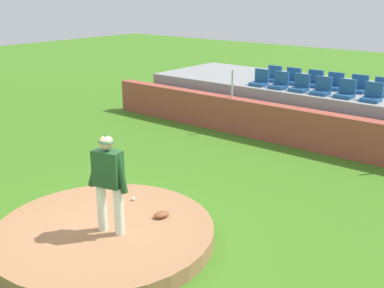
% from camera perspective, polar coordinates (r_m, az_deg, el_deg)
% --- Properties ---
extents(ground_plane, '(60.00, 60.00, 0.00)m').
position_cam_1_polar(ground_plane, '(8.55, -10.56, -11.53)').
color(ground_plane, '#3D731C').
extents(pitchers_mound, '(3.84, 3.84, 0.28)m').
position_cam_1_polar(pitchers_mound, '(8.48, -10.61, -10.72)').
color(pitchers_mound, '#9E6D48').
rests_on(pitchers_mound, ground_plane).
extents(pitcher, '(0.78, 0.36, 1.74)m').
position_cam_1_polar(pitcher, '(7.82, -10.15, -3.93)').
color(pitcher, silver).
rests_on(pitcher, pitchers_mound).
extents(baseball, '(0.07, 0.07, 0.07)m').
position_cam_1_polar(baseball, '(9.30, -7.15, -6.62)').
color(baseball, white).
rests_on(baseball, pitchers_mound).
extents(fielding_glove, '(0.28, 0.34, 0.11)m').
position_cam_1_polar(fielding_glove, '(8.59, -3.74, -8.57)').
color(fielding_glove, brown).
rests_on(fielding_glove, pitchers_mound).
extents(brick_barrier, '(13.59, 0.40, 1.08)m').
position_cam_1_polar(brick_barrier, '(13.53, 12.18, 2.09)').
color(brick_barrier, '#9E4738').
rests_on(brick_barrier, ground_plane).
extents(fence_post_left, '(0.06, 0.06, 0.84)m').
position_cam_1_polar(fence_post_left, '(14.34, 4.92, 7.30)').
color(fence_post_left, silver).
rests_on(fence_post_left, brick_barrier).
extents(bleacher_platform, '(11.69, 3.58, 1.36)m').
position_cam_1_polar(bleacher_platform, '(15.49, 16.07, 4.34)').
color(bleacher_platform, gray).
rests_on(bleacher_platform, ground_plane).
extents(stadium_chair_0, '(0.48, 0.44, 0.50)m').
position_cam_1_polar(stadium_chair_0, '(14.97, 8.28, 7.67)').
color(stadium_chair_0, '#1E5087').
rests_on(stadium_chair_0, bleacher_platform).
extents(stadium_chair_1, '(0.48, 0.44, 0.50)m').
position_cam_1_polar(stadium_chair_1, '(14.62, 10.61, 7.30)').
color(stadium_chair_1, '#1E5087').
rests_on(stadium_chair_1, bleacher_platform).
extents(stadium_chair_2, '(0.48, 0.44, 0.50)m').
position_cam_1_polar(stadium_chair_2, '(14.33, 13.04, 6.92)').
color(stadium_chair_2, '#1E5087').
rests_on(stadium_chair_2, bleacher_platform).
extents(stadium_chair_3, '(0.48, 0.44, 0.50)m').
position_cam_1_polar(stadium_chair_3, '(14.02, 15.51, 6.49)').
color(stadium_chair_3, '#1E5087').
rests_on(stadium_chair_3, bleacher_platform).
extents(stadium_chair_4, '(0.48, 0.44, 0.50)m').
position_cam_1_polar(stadium_chair_4, '(13.79, 18.19, 6.05)').
color(stadium_chair_4, '#1E5087').
rests_on(stadium_chair_4, bleacher_platform).
extents(stadium_chair_5, '(0.48, 0.44, 0.50)m').
position_cam_1_polar(stadium_chair_5, '(13.54, 21.10, 5.54)').
color(stadium_chair_5, '#1E5087').
rests_on(stadium_chair_5, bleacher_platform).
extents(stadium_chair_6, '(0.48, 0.44, 0.50)m').
position_cam_1_polar(stadium_chair_6, '(15.75, 9.85, 8.10)').
color(stadium_chair_6, '#1E5087').
rests_on(stadium_chair_6, bleacher_platform).
extents(stadium_chair_7, '(0.48, 0.44, 0.50)m').
position_cam_1_polar(stadium_chair_7, '(15.41, 12.09, 7.75)').
color(stadium_chair_7, '#1E5087').
rests_on(stadium_chair_7, bleacher_platform).
extents(stadium_chair_8, '(0.48, 0.44, 0.50)m').
position_cam_1_polar(stadium_chair_8, '(15.13, 14.63, 7.38)').
color(stadium_chair_8, '#1E5087').
rests_on(stadium_chair_8, bleacher_platform).
extents(stadium_chair_9, '(0.48, 0.44, 0.50)m').
position_cam_1_polar(stadium_chair_9, '(14.84, 16.92, 6.98)').
color(stadium_chair_9, '#1E5087').
rests_on(stadium_chair_9, bleacher_platform).
extents(stadium_chair_10, '(0.48, 0.44, 0.50)m').
position_cam_1_polar(stadium_chair_10, '(14.63, 19.58, 6.57)').
color(stadium_chair_10, '#1E5087').
rests_on(stadium_chair_10, bleacher_platform).
extents(stadium_chair_11, '(0.48, 0.44, 0.50)m').
position_cam_1_polar(stadium_chair_11, '(14.42, 22.08, 6.13)').
color(stadium_chair_11, '#1E5087').
rests_on(stadium_chair_11, bleacher_platform).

